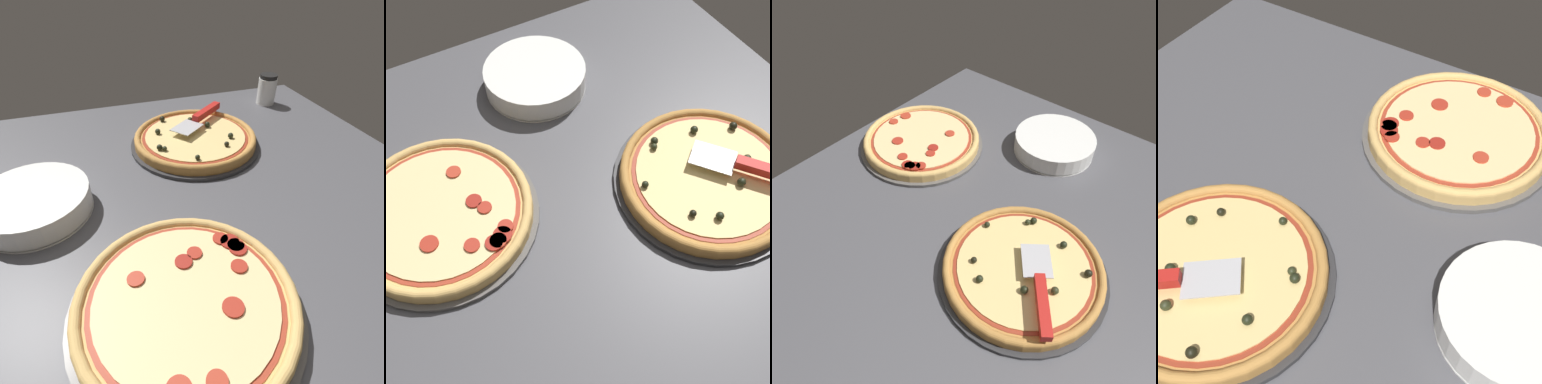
{
  "view_description": "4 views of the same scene",
  "coord_description": "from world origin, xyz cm",
  "views": [
    {
      "loc": [
        20.11,
        58.11,
        45.52
      ],
      "look_at": [
        3.12,
        7.64,
        3.0
      ],
      "focal_mm": 28.0,
      "sensor_mm": 36.0,
      "label": 1
    },
    {
      "loc": [
        -39.69,
        32.24,
        76.39
      ],
      "look_at": [
        3.12,
        7.64,
        3.0
      ],
      "focal_mm": 42.0,
      "sensor_mm": 36.0,
      "label": 2
    },
    {
      "loc": [
        -50.41,
        -37.48,
        73.84
      ],
      "look_at": [
        3.12,
        7.64,
        3.0
      ],
      "focal_mm": 35.0,
      "sensor_mm": 36.0,
      "label": 3
    },
    {
      "loc": [
        35.87,
        -44.78,
        73.89
      ],
      "look_at": [
        3.12,
        7.64,
        3.0
      ],
      "focal_mm": 50.0,
      "sensor_mm": 36.0,
      "label": 4
    }
  ],
  "objects": [
    {
      "name": "pizza_front",
      "position": [
        -6.31,
        -17.56,
        2.5
      ],
      "size": [
        36.14,
        36.14,
        4.04
      ],
      "color": "#B77F3D",
      "rests_on": "pizza_pan_front"
    },
    {
      "name": "pizza_back",
      "position": [
        12.52,
        32.82,
        2.59
      ],
      "size": [
        35.73,
        35.73,
        3.0
      ],
      "color": "#DBAD60",
      "rests_on": "pizza_pan_back"
    },
    {
      "name": "pizza_pan_back",
      "position": [
        12.56,
        32.84,
        0.5
      ],
      "size": [
        38.01,
        38.01,
        1.0
      ],
      "primitive_type": "cylinder",
      "color": "#565451",
      "rests_on": "ground_plane"
    },
    {
      "name": "plate_stack",
      "position": [
        36.94,
        0.14,
        2.8
      ],
      "size": [
        24.12,
        24.12,
        5.6
      ],
      "color": "white",
      "rests_on": "ground_plane"
    },
    {
      "name": "ground_plane",
      "position": [
        0.0,
        0.0,
        -1.8
      ],
      "size": [
        121.99,
        110.35,
        3.6
      ],
      "primitive_type": "cube",
      "color": "#4C4C51"
    },
    {
      "name": "pizza_pan_front",
      "position": [
        -6.33,
        -17.55,
        0.5
      ],
      "size": [
        38.45,
        38.45,
        1.0
      ],
      "primitive_type": "cylinder",
      "color": "#2D2D30",
      "rests_on": "ground_plane"
    }
  ]
}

